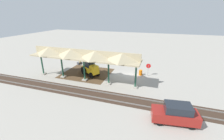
# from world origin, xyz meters

# --- Properties ---
(ground_plane) EXTENTS (120.00, 120.00, 0.00)m
(ground_plane) POSITION_xyz_m (0.00, 0.00, 0.00)
(ground_plane) COLOR #9E998E
(dirt_work_zone) EXTENTS (8.02, 7.00, 0.01)m
(dirt_work_zone) POSITION_xyz_m (7.10, 1.20, 0.00)
(dirt_work_zone) COLOR #4C3823
(dirt_work_zone) RESTS_ON ground
(platform_canopy) EXTENTS (16.93, 3.20, 4.90)m
(platform_canopy) POSITION_xyz_m (6.00, 3.97, 4.17)
(platform_canopy) COLOR #9E998E
(platform_canopy) RESTS_ON ground
(rail_tracks) EXTENTS (60.00, 2.58, 0.15)m
(rail_tracks) POSITION_xyz_m (0.00, 7.49, 0.03)
(rail_tracks) COLOR slate
(rail_tracks) RESTS_ON ground
(stop_sign) EXTENTS (0.76, 0.06, 2.10)m
(stop_sign) POSITION_xyz_m (-3.09, -1.00, 1.50)
(stop_sign) COLOR gray
(stop_sign) RESTS_ON ground
(backhoe) EXTENTS (5.14, 3.56, 2.82)m
(backhoe) POSITION_xyz_m (6.22, 1.65, 1.26)
(backhoe) COLOR yellow
(backhoe) RESTS_ON ground
(dirt_mound) EXTENTS (3.83, 3.83, 1.26)m
(dirt_mound) POSITION_xyz_m (8.10, 0.69, 0.00)
(dirt_mound) COLOR #4C3823
(dirt_mound) RESTS_ON ground
(distant_parked_car) EXTENTS (4.40, 2.30, 1.98)m
(distant_parked_car) POSITION_xyz_m (-6.68, 9.84, 0.98)
(distant_parked_car) COLOR maroon
(distant_parked_car) RESTS_ON ground
(traffic_barrel) EXTENTS (0.56, 0.56, 0.90)m
(traffic_barrel) POSITION_xyz_m (-1.90, -0.86, 0.45)
(traffic_barrel) COLOR orange
(traffic_barrel) RESTS_ON ground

